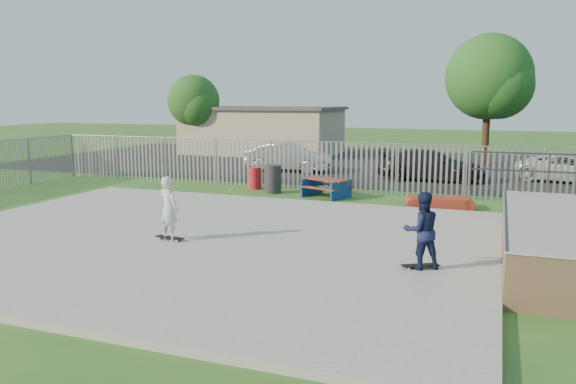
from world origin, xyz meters
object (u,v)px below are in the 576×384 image
(funbox, at_px, (439,203))
(skater_white, at_px, (169,208))
(trash_bin_red, at_px, (255,178))
(car_silver, at_px, (289,157))
(car_dark, at_px, (431,165))
(tree_left, at_px, (194,101))
(skater_navy, at_px, (422,230))
(car_white, at_px, (570,168))
(tree_mid, at_px, (489,77))
(picnic_table, at_px, (326,188))
(trash_bin_grey, at_px, (273,179))

(funbox, bearing_deg, skater_white, -141.36)
(trash_bin_red, bearing_deg, funbox, -11.91)
(car_silver, xyz_separation_m, skater_white, (2.44, -15.03, 0.23))
(car_dark, xyz_separation_m, tree_left, (-16.42, 7.15, 2.85))
(trash_bin_red, bearing_deg, tree_left, 129.05)
(car_silver, xyz_separation_m, skater_navy, (8.72, -15.24, 0.23))
(trash_bin_red, height_order, car_white, car_white)
(tree_mid, distance_m, skater_white, 22.99)
(car_silver, bearing_deg, picnic_table, -150.06)
(trash_bin_grey, xyz_separation_m, skater_navy, (6.95, -8.74, 0.41))
(trash_bin_red, distance_m, skater_white, 9.36)
(tree_left, bearing_deg, skater_white, -61.47)
(funbox, distance_m, tree_left, 22.52)
(funbox, relative_size, trash_bin_red, 2.26)
(picnic_table, relative_size, car_dark, 0.42)
(trash_bin_red, xyz_separation_m, trash_bin_grey, (1.07, -0.66, 0.11))
(trash_bin_red, relative_size, car_white, 0.20)
(picnic_table, distance_m, skater_navy, 9.76)
(car_dark, height_order, tree_mid, tree_mid)
(funbox, height_order, trash_bin_red, trash_bin_red)
(funbox, distance_m, tree_mid, 14.80)
(funbox, bearing_deg, car_silver, 124.58)
(trash_bin_grey, relative_size, tree_mid, 0.15)
(trash_bin_red, bearing_deg, skater_navy, -49.52)
(car_dark, height_order, tree_left, tree_left)
(funbox, relative_size, skater_white, 1.25)
(trash_bin_grey, xyz_separation_m, tree_left, (-10.95, 12.83, 3.02))
(car_silver, height_order, car_white, car_silver)
(skater_navy, bearing_deg, funbox, -116.21)
(car_white, bearing_deg, tree_mid, 46.61)
(picnic_table, height_order, tree_mid, tree_mid)
(skater_white, bearing_deg, funbox, -111.82)
(car_dark, bearing_deg, skater_navy, -177.03)
(funbox, xyz_separation_m, trash_bin_grey, (-6.54, 0.95, 0.37))
(tree_mid, bearing_deg, tree_left, -179.35)
(car_silver, relative_size, skater_navy, 2.68)
(trash_bin_red, height_order, car_silver, car_silver)
(picnic_table, relative_size, tree_mid, 0.28)
(funbox, height_order, car_dark, car_dark)
(trash_bin_grey, distance_m, tree_left, 17.14)
(car_dark, bearing_deg, car_white, -77.55)
(funbox, distance_m, car_white, 9.56)
(funbox, distance_m, trash_bin_red, 7.79)
(car_dark, height_order, car_white, car_dark)
(picnic_table, bearing_deg, car_dark, 81.75)
(tree_left, relative_size, skater_navy, 3.26)
(picnic_table, xyz_separation_m, trash_bin_grey, (-2.29, 0.19, 0.20))
(funbox, relative_size, car_dark, 0.42)
(skater_navy, bearing_deg, tree_mid, -120.85)
(car_dark, relative_size, car_white, 1.08)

